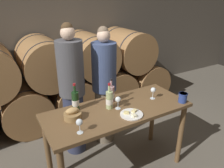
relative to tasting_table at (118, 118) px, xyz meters
The scene contains 14 objects.
stone_wall_back 2.38m from the tasting_table, 90.00° to the left, with size 10.00×0.12×3.20m.
barrel_stack 1.62m from the tasting_table, 90.00° to the left, with size 3.95×0.97×1.45m.
tasting_table is the anchor object (origin of this frame).
person_left 0.72m from the tasting_table, 115.08° to the left, with size 0.33×0.33×1.78m.
person_right 0.67m from the tasting_table, 75.25° to the left, with size 0.33×0.33×1.70m.
wine_bottle_red 0.52m from the tasting_table, 152.85° to the left, with size 0.08×0.08×0.31m.
wine_bottle_white 0.25m from the tasting_table, 142.34° to the left, with size 0.08×0.08×0.30m.
wine_bottle_rose 0.29m from the tasting_table, 84.26° to the left, with size 0.08×0.08×0.29m.
blue_crock 0.81m from the tasting_table, 18.45° to the right, with size 0.11×0.11×0.12m.
bread_basket 0.54m from the tasting_table, behind, with size 0.18×0.18×0.13m.
cheese_plate 0.24m from the tasting_table, 74.23° to the right, with size 0.24×0.24×0.04m.
wine_glass_far_left 0.63m from the tasting_table, 158.82° to the right, with size 0.06×0.06×0.15m.
wine_glass_left 0.23m from the tasting_table, 148.33° to the right, with size 0.06×0.06×0.15m.
wine_glass_center 0.55m from the tasting_table, ahead, with size 0.06×0.06×0.15m.
Camera 1 is at (-1.13, -1.82, 2.10)m, focal length 35.00 mm.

